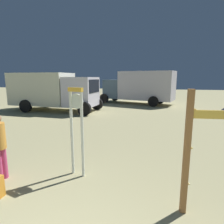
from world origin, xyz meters
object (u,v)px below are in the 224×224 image
at_px(box_truck_near, 53,90).
at_px(arrow_sign, 209,136).
at_px(box_truck_far, 140,86).
at_px(standing_clock, 77,124).

bearing_deg(box_truck_near, arrow_sign, -48.95).
bearing_deg(box_truck_far, standing_clock, -92.68).
distance_m(standing_clock, box_truck_far, 13.74).
bearing_deg(standing_clock, arrow_sign, -17.26).
distance_m(arrow_sign, box_truck_far, 14.73).
height_order(standing_clock, arrow_sign, arrow_sign).
xyz_separation_m(box_truck_near, box_truck_far, (6.11, 5.13, 0.09)).
height_order(arrow_sign, box_truck_near, box_truck_near).
relative_size(standing_clock, arrow_sign, 0.98).
relative_size(arrow_sign, box_truck_far, 0.32).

